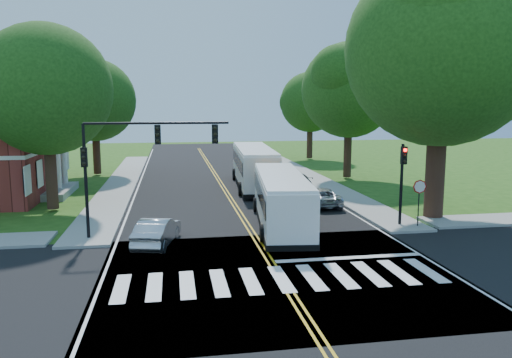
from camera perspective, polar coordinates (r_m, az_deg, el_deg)
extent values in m
plane|color=#254D13|center=(20.07, 2.60, -10.88)|extent=(140.00, 140.00, 0.00)
cube|color=black|center=(37.31, -3.26, -1.73)|extent=(14.00, 96.00, 0.01)
cube|color=black|center=(20.07, 2.60, -10.86)|extent=(60.00, 12.00, 0.01)
cube|color=gold|center=(41.23, -3.88, -0.74)|extent=(0.36, 70.00, 0.01)
cube|color=silver|center=(41.12, -13.35, -0.98)|extent=(0.12, 70.00, 0.01)
cube|color=silver|center=(42.44, 5.29, -0.49)|extent=(0.12, 70.00, 0.01)
cube|color=silver|center=(19.60, 2.92, -11.31)|extent=(12.60, 3.00, 0.01)
cube|color=silver|center=(22.47, 10.58, -8.83)|extent=(6.60, 0.40, 0.01)
cube|color=gray|center=(44.19, -15.06, -0.31)|extent=(2.60, 40.00, 0.15)
cube|color=gray|center=(45.68, 6.14, 0.22)|extent=(2.60, 40.00, 0.15)
cylinder|color=black|center=(30.66, 19.83, 1.46)|extent=(1.10, 1.10, 6.00)
sphere|color=#2F641D|center=(30.60, 20.46, 13.64)|extent=(10.80, 10.80, 10.80)
cylinder|color=black|center=(33.58, -22.39, 0.87)|extent=(0.70, 0.70, 4.80)
sphere|color=#2F641D|center=(33.34, -22.88, 9.41)|extent=(8.00, 8.00, 8.00)
cylinder|color=black|center=(49.17, -17.76, 3.13)|extent=(0.70, 0.70, 4.40)
sphere|color=#2F641D|center=(48.98, -18.01, 8.57)|extent=(7.60, 7.60, 7.60)
cylinder|color=black|center=(45.42, 10.43, 3.35)|extent=(0.70, 0.70, 5.00)
sphere|color=#2F641D|center=(45.25, 10.61, 9.96)|extent=(8.40, 8.40, 8.40)
cylinder|color=black|center=(60.93, 6.16, 4.47)|extent=(0.70, 0.70, 4.40)
sphere|color=#2F641D|center=(60.78, 6.22, 8.74)|extent=(7.20, 7.20, 7.20)
cube|color=silver|center=(39.44, -21.93, 4.65)|extent=(1.40, 6.00, 0.45)
cube|color=gray|center=(39.90, -21.60, -1.30)|extent=(1.80, 6.00, 0.50)
cylinder|color=silver|center=(37.51, -22.43, 0.92)|extent=(0.50, 0.50, 4.20)
cylinder|color=silver|center=(39.64, -21.74, 1.34)|extent=(0.50, 0.50, 4.20)
cylinder|color=silver|center=(41.78, -21.12, 1.71)|extent=(0.50, 0.50, 4.20)
cylinder|color=black|center=(25.68, -18.82, -1.37)|extent=(0.16, 0.16, 4.60)
cube|color=black|center=(25.30, -19.05, 2.37)|extent=(0.30, 0.22, 0.95)
sphere|color=black|center=(25.14, -19.14, 3.01)|extent=(0.18, 0.18, 0.18)
cylinder|color=black|center=(25.01, -11.20, 6.29)|extent=(7.00, 0.12, 0.12)
cube|color=black|center=(24.89, -11.17, 5.01)|extent=(0.30, 0.22, 0.95)
cube|color=black|center=(24.97, -4.71, 5.15)|extent=(0.30, 0.22, 0.95)
cylinder|color=black|center=(28.16, 16.27, -0.61)|extent=(0.16, 0.16, 4.40)
cube|color=black|center=(27.82, 16.54, 2.59)|extent=(0.30, 0.22, 0.95)
sphere|color=#FF0A05|center=(27.67, 16.70, 3.18)|extent=(0.18, 0.18, 0.18)
cylinder|color=black|center=(28.27, 18.08, -2.92)|extent=(0.06, 0.06, 2.20)
cylinder|color=#A50A07|center=(28.06, 18.21, -0.83)|extent=(0.76, 0.04, 0.76)
cube|color=silver|center=(27.48, 2.87, -2.41)|extent=(3.63, 11.12, 2.54)
cube|color=black|center=(27.40, 2.88, -1.46)|extent=(3.61, 10.37, 0.88)
cube|color=black|center=(32.83, 1.92, -0.02)|extent=(2.26, 0.37, 1.48)
cube|color=orange|center=(32.72, 1.92, 1.42)|extent=(1.57, 0.28, 0.30)
cube|color=black|center=(27.72, 2.85, -4.70)|extent=(3.69, 11.22, 0.28)
cube|color=silver|center=(27.26, 2.89, 0.32)|extent=(3.54, 10.79, 0.20)
cylinder|color=black|center=(31.33, 4.39, -2.90)|extent=(0.40, 0.92, 0.89)
cylinder|color=black|center=(31.12, -0.01, -2.96)|extent=(0.40, 0.92, 0.89)
cylinder|color=black|center=(24.64, 6.43, -6.11)|extent=(0.40, 0.92, 0.89)
cylinder|color=black|center=(24.37, 0.81, -6.22)|extent=(0.40, 0.92, 0.89)
cube|color=silver|center=(40.24, -0.23, 1.36)|extent=(3.46, 12.38, 2.85)
cube|color=black|center=(40.18, -0.23, 2.09)|extent=(3.47, 11.53, 0.98)
cube|color=black|center=(46.30, -0.97, 2.76)|extent=(2.54, 0.27, 1.66)
cube|color=orange|center=(46.21, -0.98, 3.91)|extent=(1.76, 0.22, 0.33)
cube|color=black|center=(40.42, -0.23, -0.42)|extent=(3.51, 12.48, 0.31)
cube|color=silver|center=(40.08, -0.23, 3.46)|extent=(3.38, 12.01, 0.23)
cylinder|color=black|center=(44.52, 0.99, 0.62)|extent=(0.40, 1.02, 1.00)
cylinder|color=black|center=(44.28, -2.47, 0.57)|extent=(0.40, 1.02, 1.00)
cylinder|color=black|center=(36.90, 2.42, -1.05)|extent=(0.40, 1.02, 1.00)
cylinder|color=black|center=(36.61, -1.76, -1.12)|extent=(0.40, 1.02, 1.00)
imported|color=#B3B6BB|center=(24.24, -11.24, -5.92)|extent=(2.33, 4.28, 1.34)
imported|color=#B3B6BB|center=(33.22, 7.38, -2.01)|extent=(2.03, 4.34, 1.20)
imported|color=black|center=(39.90, 4.72, -0.20)|extent=(1.70, 4.10, 1.19)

